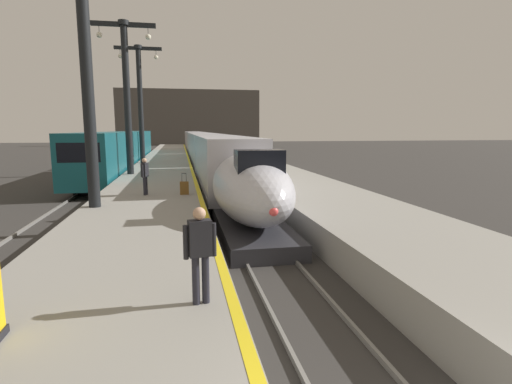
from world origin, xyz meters
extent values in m
cube|color=gray|center=(-4.05, 24.75, 0.53)|extent=(4.80, 110.00, 1.05)
cube|color=gray|center=(4.05, 24.75, 0.53)|extent=(4.80, 110.00, 1.05)
cube|color=yellow|center=(-1.77, 24.75, 1.05)|extent=(0.20, 107.80, 0.01)
cube|color=slate|center=(-0.75, 27.50, 0.06)|extent=(0.08, 110.00, 0.12)
cube|color=slate|center=(0.75, 27.50, 0.06)|extent=(0.08, 110.00, 0.12)
cube|color=slate|center=(-8.85, 27.50, 0.06)|extent=(0.08, 110.00, 0.12)
cube|color=slate|center=(-7.35, 27.50, 0.06)|extent=(0.08, 110.00, 0.12)
ellipsoid|color=silver|center=(0.00, 12.01, 1.83)|extent=(2.78, 8.05, 2.56)
cube|color=#28282D|center=(0.00, 11.61, 0.28)|extent=(2.46, 6.84, 0.55)
cube|color=black|center=(0.00, 10.20, 2.90)|extent=(1.59, 1.00, 0.90)
sphere|color=#F24C4C|center=(0.00, 8.07, 1.68)|extent=(0.28, 0.28, 0.28)
cube|color=silver|center=(0.00, 21.42, 2.08)|extent=(2.90, 14.00, 3.05)
cube|color=black|center=(-1.42, 21.42, 2.62)|extent=(0.04, 11.90, 0.80)
cube|color=black|center=(1.42, 21.42, 2.62)|extent=(0.04, 11.90, 0.80)
cube|color=silver|center=(0.00, 21.42, 0.80)|extent=(2.92, 13.30, 0.24)
cube|color=black|center=(0.00, 16.94, 0.28)|extent=(2.03, 2.20, 0.56)
cube|color=black|center=(0.00, 25.90, 0.28)|extent=(2.03, 2.20, 0.56)
cube|color=silver|center=(0.00, 38.02, 2.08)|extent=(2.90, 18.00, 3.05)
cube|color=black|center=(-1.42, 38.02, 2.62)|extent=(0.04, 15.84, 0.80)
cube|color=black|center=(1.42, 38.02, 2.62)|extent=(0.04, 15.84, 0.80)
cube|color=black|center=(0.00, 31.90, 0.28)|extent=(2.03, 2.20, 0.56)
cube|color=black|center=(0.00, 44.14, 0.28)|extent=(2.03, 2.20, 0.56)
cube|color=silver|center=(0.00, 56.62, 2.08)|extent=(2.90, 18.00, 3.05)
cube|color=black|center=(-1.42, 56.62, 2.62)|extent=(0.04, 15.84, 0.80)
cube|color=black|center=(1.42, 56.62, 2.62)|extent=(0.04, 15.84, 0.80)
cube|color=black|center=(0.00, 50.50, 0.28)|extent=(2.03, 2.20, 0.56)
cube|color=black|center=(0.00, 62.74, 0.28)|extent=(2.03, 2.20, 0.56)
cube|color=silver|center=(0.00, 75.22, 2.08)|extent=(2.90, 18.00, 3.05)
cube|color=black|center=(-1.42, 75.22, 2.62)|extent=(0.04, 15.84, 0.80)
cube|color=black|center=(1.42, 75.22, 2.62)|extent=(0.04, 15.84, 0.80)
cube|color=black|center=(0.00, 69.10, 0.28)|extent=(2.03, 2.20, 0.56)
cube|color=black|center=(0.00, 81.34, 0.28)|extent=(2.03, 2.20, 0.56)
cube|color=#145660|center=(-8.10, 29.61, 2.15)|extent=(2.85, 18.00, 3.30)
cube|color=black|center=(-8.10, 20.65, 2.75)|extent=(2.28, 0.08, 1.10)
cube|color=black|center=(-9.49, 29.61, 2.65)|extent=(0.04, 15.30, 0.90)
cube|color=black|center=(-6.71, 29.61, 2.65)|extent=(0.04, 15.30, 0.90)
cube|color=black|center=(-8.10, 23.85, 0.26)|extent=(2.00, 2.00, 0.52)
cube|color=black|center=(-8.10, 35.37, 0.26)|extent=(2.00, 2.00, 0.52)
cube|color=#145660|center=(-8.10, 48.21, 2.15)|extent=(2.85, 18.00, 3.30)
cylinder|color=black|center=(-5.90, 13.21, 5.84)|extent=(0.44, 0.44, 9.58)
cylinder|color=black|center=(-5.90, 25.00, 5.96)|extent=(0.44, 0.44, 9.83)
cylinder|color=black|center=(-5.90, 25.00, 10.73)|extent=(0.68, 0.68, 0.30)
cube|color=black|center=(-5.90, 25.00, 10.63)|extent=(4.00, 0.24, 0.28)
cylinder|color=black|center=(-7.40, 25.00, 10.28)|extent=(0.03, 0.03, 0.60)
sphere|color=#EFEACC|center=(-7.40, 25.00, 9.93)|extent=(0.36, 0.36, 0.36)
cylinder|color=black|center=(-4.40, 25.00, 10.28)|extent=(0.03, 0.03, 0.60)
sphere|color=#EFEACC|center=(-4.40, 25.00, 9.93)|extent=(0.36, 0.36, 0.36)
cylinder|color=black|center=(-5.90, 34.38, 6.12)|extent=(0.44, 0.44, 10.14)
cylinder|color=black|center=(-5.90, 34.38, 11.04)|extent=(0.68, 0.68, 0.30)
cube|color=black|center=(-5.90, 34.38, 10.94)|extent=(4.00, 0.24, 0.28)
cylinder|color=black|center=(-7.40, 34.38, 10.59)|extent=(0.03, 0.03, 0.60)
sphere|color=#EFEACC|center=(-7.40, 34.38, 10.24)|extent=(0.36, 0.36, 0.36)
cylinder|color=black|center=(-4.40, 34.38, 10.59)|extent=(0.03, 0.03, 0.60)
sphere|color=#EFEACC|center=(-4.40, 34.38, 10.24)|extent=(0.36, 0.36, 0.36)
cylinder|color=#23232D|center=(-4.17, 15.86, 1.48)|extent=(0.13, 0.13, 0.85)
cylinder|color=#23232D|center=(-4.22, 15.70, 1.48)|extent=(0.13, 0.13, 0.85)
cube|color=black|center=(-4.20, 15.78, 2.21)|extent=(0.33, 0.43, 0.62)
cylinder|color=black|center=(-4.12, 16.01, 2.16)|extent=(0.09, 0.09, 0.58)
cylinder|color=black|center=(-4.28, 15.56, 2.16)|extent=(0.09, 0.09, 0.58)
sphere|color=tan|center=(-4.20, 15.78, 2.63)|extent=(0.22, 0.22, 0.22)
cylinder|color=#23232D|center=(-2.40, 3.64, 1.48)|extent=(0.13, 0.13, 0.85)
cylinder|color=#23232D|center=(-2.23, 3.67, 1.48)|extent=(0.13, 0.13, 0.85)
cube|color=black|center=(-2.32, 3.66, 2.21)|extent=(0.41, 0.28, 0.62)
cylinder|color=black|center=(-2.55, 3.62, 2.16)|extent=(0.09, 0.09, 0.58)
cylinder|color=black|center=(-2.08, 3.70, 2.16)|extent=(0.09, 0.09, 0.58)
sphere|color=tan|center=(-2.32, 3.66, 2.63)|extent=(0.22, 0.22, 0.22)
cube|color=brown|center=(-2.45, 15.61, 1.35)|extent=(0.40, 0.22, 0.60)
cylinder|color=#262628|center=(-2.55, 15.61, 1.83)|extent=(0.02, 0.02, 0.36)
cylinder|color=#262628|center=(-2.35, 15.61, 1.83)|extent=(0.02, 0.02, 0.36)
cube|color=#262628|center=(-2.45, 15.61, 2.02)|extent=(0.22, 0.03, 0.02)
cube|color=#4C4742|center=(0.00, 102.00, 7.00)|extent=(36.00, 2.00, 14.00)
camera|label=1|loc=(-2.60, -2.95, 4.02)|focal=28.13mm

